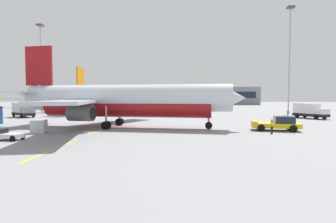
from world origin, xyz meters
The scene contains 13 objects.
ground centered at (40.00, 40.00, 0.00)m, with size 400.00×400.00×0.00m, color gray.
apron_paint_markings centered at (18.00, 36.35, 0.00)m, with size 8.00×94.42×0.01m.
airliner_foreground centered at (20.32, 20.82, 3.95)m, with size 34.80×34.29×12.20m.
pushback_tug centered at (41.53, 17.83, 0.90)m, with size 6.41×4.02×2.08m.
airliner_mid_left centered at (5.11, 59.03, 3.75)m, with size 32.83×32.96×11.57m.
airliner_far_center centered at (-34.20, 100.14, 3.85)m, with size 27.48×29.86×11.88m.
catering_truck centered at (-5.91, 39.76, 1.65)m, with size 6.97×6.25×3.14m.
fuel_service_truck centered at (55.67, 38.81, 1.65)m, with size 5.27×7.34×3.14m.
ground_crew_worker centered at (39.90, 15.09, 0.99)m, with size 0.34×0.67×1.72m.
uld_cargo_container centered at (11.36, 14.20, 0.80)m, with size 1.85×1.82×1.60m.
apron_light_mast_near centered at (-13.50, 62.62, 16.32)m, with size 1.80×1.80×26.44m.
apron_light_mast_far centered at (58.77, 57.37, 17.70)m, with size 1.80×1.80×28.99m.
terminal_satellite centered at (40.50, 150.81, 5.24)m, with size 69.51×26.98×12.04m.
Camera 1 is at (28.60, -17.86, 4.39)m, focal length 28.64 mm.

